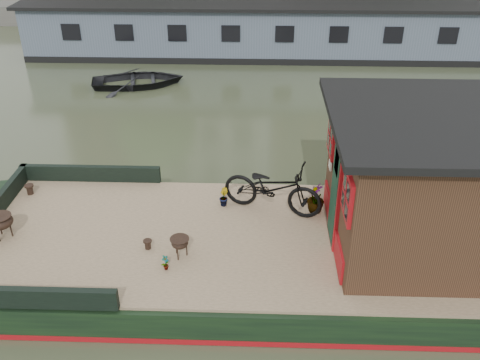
{
  "coord_description": "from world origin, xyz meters",
  "views": [
    {
      "loc": [
        -0.95,
        -7.9,
        6.4
      ],
      "look_at": [
        -1.25,
        0.5,
        1.55
      ],
      "focal_mm": 40.0,
      "sensor_mm": 36.0,
      "label": 1
    }
  ],
  "objects_px": {
    "dinghy": "(138,76)",
    "cabin": "(442,181)",
    "brazier_front": "(180,247)",
    "bicycle": "(273,188)",
    "brazier_rear": "(2,227)"
  },
  "relations": [
    {
      "from": "dinghy",
      "to": "cabin",
      "type": "bearing_deg",
      "value": -155.13
    },
    {
      "from": "brazier_front",
      "to": "dinghy",
      "type": "bearing_deg",
      "value": 105.53
    },
    {
      "from": "cabin",
      "to": "brazier_front",
      "type": "distance_m",
      "value": 4.58
    },
    {
      "from": "brazier_front",
      "to": "dinghy",
      "type": "distance_m",
      "value": 10.62
    },
    {
      "from": "bicycle",
      "to": "dinghy",
      "type": "height_order",
      "value": "bicycle"
    },
    {
      "from": "cabin",
      "to": "dinghy",
      "type": "xyz_separation_m",
      "value": [
        -7.27,
        9.62,
        -1.56
      ]
    },
    {
      "from": "brazier_front",
      "to": "brazier_rear",
      "type": "bearing_deg",
      "value": 172.31
    },
    {
      "from": "brazier_front",
      "to": "brazier_rear",
      "type": "relative_size",
      "value": 0.82
    },
    {
      "from": "bicycle",
      "to": "brazier_rear",
      "type": "distance_m",
      "value": 4.99
    },
    {
      "from": "brazier_rear",
      "to": "cabin",
      "type": "bearing_deg",
      "value": 1.25
    },
    {
      "from": "cabin",
      "to": "brazier_front",
      "type": "bearing_deg",
      "value": -172.16
    },
    {
      "from": "cabin",
      "to": "bicycle",
      "type": "relative_size",
      "value": 2.05
    },
    {
      "from": "cabin",
      "to": "dinghy",
      "type": "height_order",
      "value": "cabin"
    },
    {
      "from": "brazier_rear",
      "to": "brazier_front",
      "type": "bearing_deg",
      "value": -7.69
    },
    {
      "from": "bicycle",
      "to": "dinghy",
      "type": "xyz_separation_m",
      "value": [
        -4.44,
        8.72,
        -0.84
      ]
    }
  ]
}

